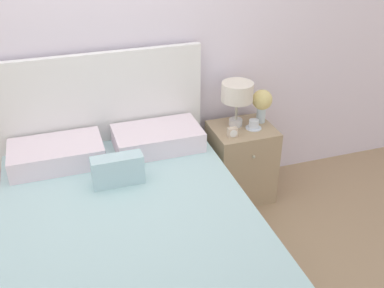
{
  "coord_description": "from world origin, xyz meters",
  "views": [
    {
      "loc": [
        -0.29,
        -2.92,
        2.16
      ],
      "look_at": [
        0.5,
        -0.53,
        0.72
      ],
      "focal_mm": 42.0,
      "sensor_mm": 36.0,
      "label": 1
    }
  ],
  "objects_px": {
    "bed": "(131,244)",
    "table_lamp": "(237,94)",
    "flower_vase": "(262,102)",
    "nightstand": "(241,162)",
    "teacup": "(254,125)",
    "alarm_clock": "(232,132)"
  },
  "relations": [
    {
      "from": "flower_vase",
      "to": "teacup",
      "type": "distance_m",
      "value": 0.19
    },
    {
      "from": "bed",
      "to": "teacup",
      "type": "height_order",
      "value": "bed"
    },
    {
      "from": "table_lamp",
      "to": "bed",
      "type": "bearing_deg",
      "value": -143.5
    },
    {
      "from": "bed",
      "to": "nightstand",
      "type": "distance_m",
      "value": 1.2
    },
    {
      "from": "teacup",
      "to": "alarm_clock",
      "type": "xyz_separation_m",
      "value": [
        -0.2,
        -0.07,
        0.0
      ]
    },
    {
      "from": "flower_vase",
      "to": "nightstand",
      "type": "bearing_deg",
      "value": -163.05
    },
    {
      "from": "table_lamp",
      "to": "alarm_clock",
      "type": "height_order",
      "value": "table_lamp"
    },
    {
      "from": "nightstand",
      "to": "teacup",
      "type": "xyz_separation_m",
      "value": [
        0.07,
        -0.03,
        0.33
      ]
    },
    {
      "from": "bed",
      "to": "alarm_clock",
      "type": "xyz_separation_m",
      "value": [
        0.87,
        0.56,
        0.32
      ]
    },
    {
      "from": "table_lamp",
      "to": "flower_vase",
      "type": "xyz_separation_m",
      "value": [
        0.21,
        -0.0,
        -0.09
      ]
    },
    {
      "from": "bed",
      "to": "table_lamp",
      "type": "distance_m",
      "value": 1.32
    },
    {
      "from": "bed",
      "to": "flower_vase",
      "type": "distance_m",
      "value": 1.45
    },
    {
      "from": "bed",
      "to": "flower_vase",
      "type": "relative_size",
      "value": 7.37
    },
    {
      "from": "teacup",
      "to": "flower_vase",
      "type": "bearing_deg",
      "value": 39.81
    },
    {
      "from": "nightstand",
      "to": "table_lamp",
      "type": "distance_m",
      "value": 0.56
    },
    {
      "from": "bed",
      "to": "flower_vase",
      "type": "xyz_separation_m",
      "value": [
        1.18,
        0.71,
        0.45
      ]
    },
    {
      "from": "bed",
      "to": "table_lamp",
      "type": "bearing_deg",
      "value": 36.5
    },
    {
      "from": "flower_vase",
      "to": "teacup",
      "type": "height_order",
      "value": "flower_vase"
    },
    {
      "from": "table_lamp",
      "to": "teacup",
      "type": "height_order",
      "value": "table_lamp"
    },
    {
      "from": "bed",
      "to": "alarm_clock",
      "type": "bearing_deg",
      "value": 32.55
    },
    {
      "from": "table_lamp",
      "to": "alarm_clock",
      "type": "distance_m",
      "value": 0.29
    },
    {
      "from": "nightstand",
      "to": "teacup",
      "type": "distance_m",
      "value": 0.34
    }
  ]
}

